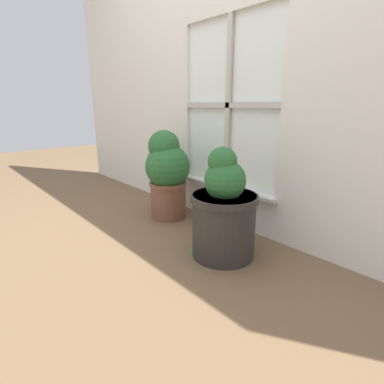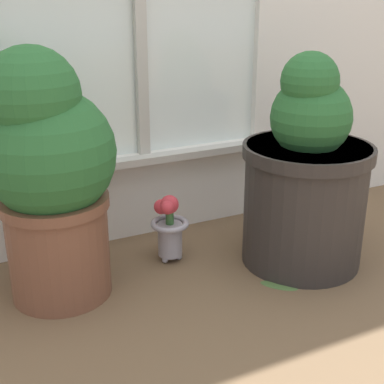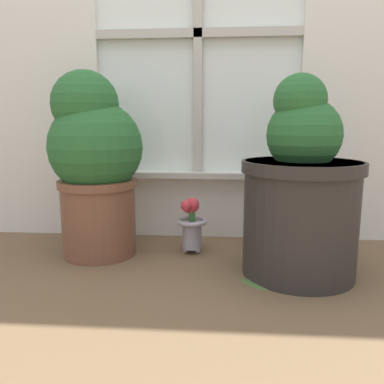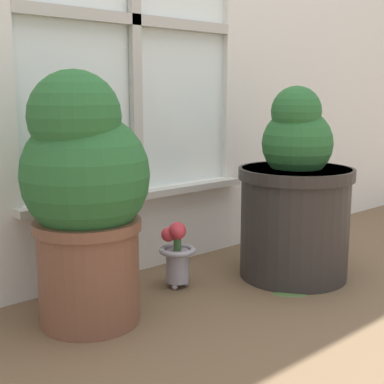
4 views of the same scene
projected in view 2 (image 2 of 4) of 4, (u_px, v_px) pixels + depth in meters
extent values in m
plane|color=brown|center=(228.00, 317.00, 1.40)|extent=(10.00, 10.00, 0.00)
cube|color=silver|center=(144.00, 192.00, 1.85)|extent=(0.85, 0.05, 0.29)
cube|color=#BCB7AD|center=(148.00, 159.00, 1.76)|extent=(0.91, 0.06, 0.02)
cylinder|color=brown|center=(59.00, 246.00, 1.46)|extent=(0.27, 0.27, 0.29)
cylinder|color=brown|center=(54.00, 202.00, 1.42)|extent=(0.29, 0.29, 0.03)
cylinder|color=#38281E|center=(54.00, 199.00, 1.41)|extent=(0.25, 0.25, 0.01)
sphere|color=#28602D|center=(50.00, 153.00, 1.37)|extent=(0.34, 0.34, 0.34)
sphere|color=#28602D|center=(32.00, 95.00, 1.29)|extent=(0.24, 0.24, 0.24)
ellipsoid|color=#28602D|center=(87.00, 163.00, 1.35)|extent=(0.13, 0.14, 0.18)
cylinder|color=#2D2826|center=(304.00, 205.00, 1.63)|extent=(0.36, 0.36, 0.38)
cylinder|color=#2D2826|center=(308.00, 151.00, 1.56)|extent=(0.39, 0.39, 0.04)
cylinder|color=#38281E|center=(309.00, 147.00, 1.56)|extent=(0.33, 0.33, 0.01)
sphere|color=#28602D|center=(311.00, 117.00, 1.53)|extent=(0.23, 0.23, 0.23)
sphere|color=#28602D|center=(310.00, 81.00, 1.48)|extent=(0.16, 0.16, 0.16)
ellipsoid|color=#28602D|center=(309.00, 116.00, 1.60)|extent=(0.14, 0.11, 0.15)
sphere|color=#99939E|center=(167.00, 253.00, 1.71)|extent=(0.02, 0.02, 0.02)
sphere|color=#99939E|center=(165.00, 260.00, 1.67)|extent=(0.02, 0.02, 0.02)
sphere|color=#99939E|center=(179.00, 257.00, 1.69)|extent=(0.02, 0.02, 0.02)
cylinder|color=#99939E|center=(170.00, 239.00, 1.67)|extent=(0.08, 0.08, 0.11)
torus|color=#99939E|center=(170.00, 224.00, 1.65)|extent=(0.12, 0.12, 0.02)
cylinder|color=#386633|center=(170.00, 215.00, 1.64)|extent=(0.03, 0.03, 0.06)
sphere|color=#C6333D|center=(169.00, 204.00, 1.63)|extent=(0.06, 0.06, 0.06)
sphere|color=#C6333D|center=(161.00, 207.00, 1.65)|extent=(0.05, 0.05, 0.05)
sphere|color=#C6333D|center=(167.00, 208.00, 1.60)|extent=(0.04, 0.04, 0.04)
ellipsoid|color=#476633|center=(279.00, 285.00, 1.54)|extent=(0.11, 0.11, 0.01)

